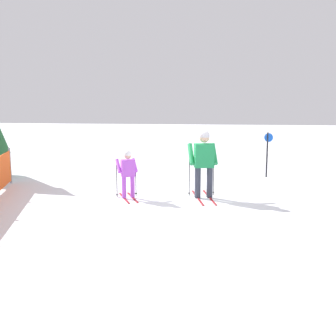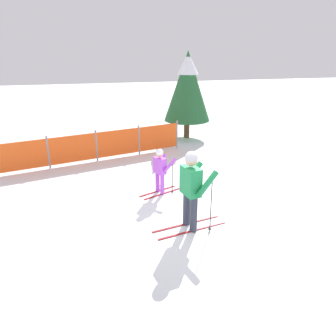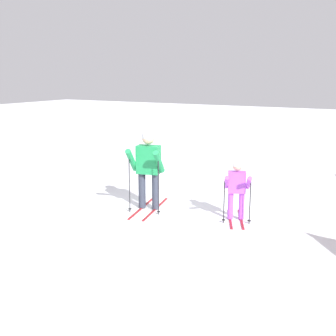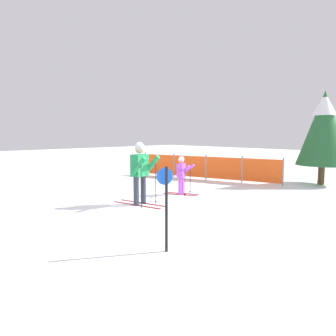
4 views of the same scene
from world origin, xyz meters
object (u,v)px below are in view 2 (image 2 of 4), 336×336
Objects in this scene: skier_adult at (192,184)px; conifer_far at (188,85)px; skier_child at (160,167)px; safety_fence at (97,146)px.

skier_adult is 0.49× the size of conifer_far.
skier_adult is at bearing -105.73° from conifer_far.
skier_adult is 1.94m from skier_child.
skier_adult is 5.30m from safety_fence.
skier_child is at bearing 85.29° from skier_adult.
skier_adult is 7.56m from conifer_far.
safety_fence is at bearing 92.89° from skier_child.
skier_adult is at bearing -70.05° from safety_fence.
skier_child is at bearing -113.29° from conifer_far.
conifer_far is at bearing 61.96° from skier_adult.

